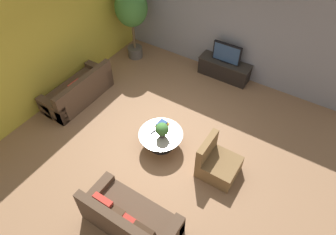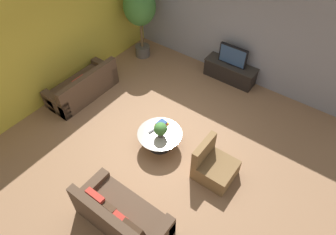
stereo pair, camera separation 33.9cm
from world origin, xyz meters
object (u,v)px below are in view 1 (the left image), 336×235
at_px(television, 227,53).
at_px(couch_near_entry, 130,219).
at_px(potted_plant_tabletop, 162,130).
at_px(potted_palm_tall, 131,11).
at_px(armchair_wicker, 217,164).
at_px(coffee_table, 161,137).
at_px(couch_by_wall, 79,91).
at_px(media_console, 224,69).

xyz_separation_m(television, couch_near_entry, (0.48, -5.12, -0.52)).
bearing_deg(television, potted_plant_tabletop, -90.95).
relative_size(couch_near_entry, potted_palm_tall, 0.84).
relative_size(armchair_wicker, potted_palm_tall, 0.39).
height_order(coffee_table, armchair_wicker, armchair_wicker).
relative_size(couch_near_entry, potted_plant_tabletop, 4.84).
bearing_deg(couch_by_wall, coffee_table, 86.37).
height_order(armchair_wicker, potted_plant_tabletop, armchair_wicker).
xyz_separation_m(television, potted_palm_tall, (-2.82, -0.56, 0.72)).
bearing_deg(potted_palm_tall, potted_plant_tabletop, -43.81).
relative_size(media_console, armchair_wicker, 1.74).
relative_size(coffee_table, potted_plant_tabletop, 2.71).
bearing_deg(armchair_wicker, potted_palm_tall, 57.98).
height_order(coffee_table, couch_by_wall, couch_by_wall).
distance_m(couch_near_entry, armchair_wicker, 2.15).
bearing_deg(television, armchair_wicker, -67.61).
relative_size(coffee_table, potted_palm_tall, 0.47).
xyz_separation_m(couch_near_entry, potted_palm_tall, (-3.29, 4.56, 1.24)).
bearing_deg(armchair_wicker, media_console, 22.38).
relative_size(couch_by_wall, couch_near_entry, 1.07).
bearing_deg(coffee_table, television, 87.91).
bearing_deg(coffee_table, media_console, 87.91).
bearing_deg(armchair_wicker, coffee_table, 91.92).
distance_m(media_console, potted_palm_tall, 3.13).
height_order(television, potted_plant_tabletop, television).
xyz_separation_m(coffee_table, potted_palm_tall, (-2.70, 2.61, 1.23)).
distance_m(coffee_table, armchair_wicker, 1.40).
height_order(media_console, potted_palm_tall, potted_palm_tall).
xyz_separation_m(television, potted_plant_tabletop, (-0.05, -3.21, -0.17)).
bearing_deg(potted_palm_tall, media_console, 11.27).
height_order(media_console, coffee_table, media_console).
bearing_deg(media_console, couch_by_wall, -133.73).
distance_m(couch_by_wall, couch_near_entry, 3.96).
bearing_deg(potted_palm_tall, couch_near_entry, -54.17).
distance_m(couch_by_wall, armchair_wicker, 4.16).
bearing_deg(couch_near_entry, coffee_table, -73.06).
relative_size(television, potted_palm_tall, 0.37).
relative_size(potted_palm_tall, potted_plant_tabletop, 5.79).
distance_m(television, armchair_wicker, 3.42).
distance_m(coffee_table, couch_by_wall, 2.76).
xyz_separation_m(couch_near_entry, potted_plant_tabletop, (-0.53, 1.91, 0.35)).
xyz_separation_m(media_console, potted_plant_tabletop, (-0.05, -3.21, 0.36)).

